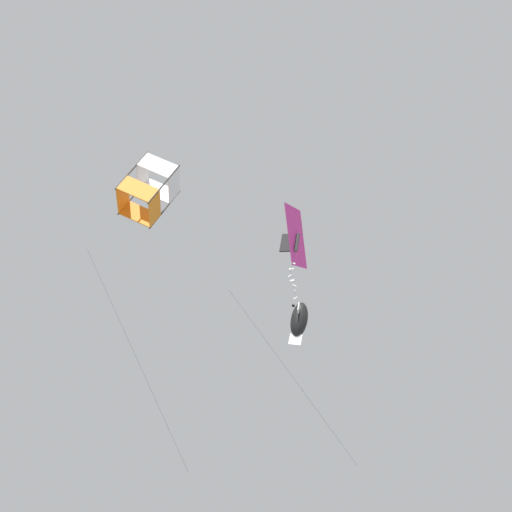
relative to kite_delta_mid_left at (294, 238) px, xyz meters
The scene contains 3 objects.
kite_delta_mid_left is the anchor object (origin of this frame).
kite_fish_far_centre 5.90m from the kite_delta_mid_left, 46.12° to the right, with size 1.38×1.36×2.30m.
kite_box_upper_right 7.68m from the kite_delta_mid_left, 95.26° to the left, with size 4.07×3.54×10.00m.
Camera 1 is at (-21.90, 17.58, 0.50)m, focal length 59.22 mm.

